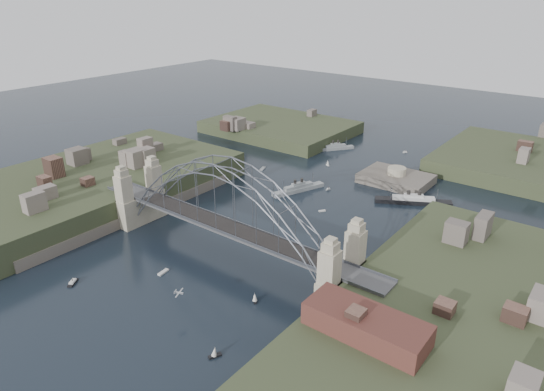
{
  "coord_description": "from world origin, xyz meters",
  "views": [
    {
      "loc": [
        70.33,
        -72.77,
        59.83
      ],
      "look_at": [
        0.0,
        18.0,
        10.0
      ],
      "focal_mm": 31.66,
      "sensor_mm": 36.0,
      "label": 1
    }
  ],
  "objects_px": {
    "bridge": "(225,211)",
    "naval_cruiser_near": "(298,189)",
    "wharf_shed": "(366,324)",
    "ocean_liner": "(413,201)",
    "fort_island": "(395,184)",
    "naval_cruiser_far": "(335,148)"
  },
  "relations": [
    {
      "from": "naval_cruiser_near",
      "to": "ocean_liner",
      "type": "bearing_deg",
      "value": 22.33
    },
    {
      "from": "naval_cruiser_far",
      "to": "ocean_liner",
      "type": "relative_size",
      "value": 0.64
    },
    {
      "from": "naval_cruiser_near",
      "to": "bridge",
      "type": "bearing_deg",
      "value": -77.78
    },
    {
      "from": "bridge",
      "to": "naval_cruiser_near",
      "type": "distance_m",
      "value": 46.51
    },
    {
      "from": "bridge",
      "to": "fort_island",
      "type": "height_order",
      "value": "bridge"
    },
    {
      "from": "naval_cruiser_near",
      "to": "wharf_shed",
      "type": "bearing_deg",
      "value": -47.32
    },
    {
      "from": "fort_island",
      "to": "naval_cruiser_far",
      "type": "xyz_separation_m",
      "value": [
        -34.4,
        18.46,
        1.15
      ]
    },
    {
      "from": "naval_cruiser_near",
      "to": "ocean_liner",
      "type": "distance_m",
      "value": 35.45
    },
    {
      "from": "ocean_liner",
      "to": "fort_island",
      "type": "bearing_deg",
      "value": 132.05
    },
    {
      "from": "bridge",
      "to": "naval_cruiser_far",
      "type": "distance_m",
      "value": 91.98
    },
    {
      "from": "naval_cruiser_far",
      "to": "fort_island",
      "type": "bearing_deg",
      "value": -28.23
    },
    {
      "from": "bridge",
      "to": "naval_cruiser_near",
      "type": "height_order",
      "value": "bridge"
    },
    {
      "from": "bridge",
      "to": "wharf_shed",
      "type": "bearing_deg",
      "value": -17.65
    },
    {
      "from": "naval_cruiser_near",
      "to": "naval_cruiser_far",
      "type": "xyz_separation_m",
      "value": [
        -12.86,
        44.4,
        -0.06
      ]
    },
    {
      "from": "fort_island",
      "to": "naval_cruiser_far",
      "type": "bearing_deg",
      "value": 151.77
    },
    {
      "from": "bridge",
      "to": "ocean_liner",
      "type": "xyz_separation_m",
      "value": [
        23.25,
        57.53,
        -11.47
      ]
    },
    {
      "from": "naval_cruiser_near",
      "to": "ocean_liner",
      "type": "relative_size",
      "value": 0.87
    },
    {
      "from": "wharf_shed",
      "to": "ocean_liner",
      "type": "xyz_separation_m",
      "value": [
        -20.75,
        71.53,
        -9.14
      ]
    },
    {
      "from": "bridge",
      "to": "wharf_shed",
      "type": "distance_m",
      "value": 46.23
    },
    {
      "from": "wharf_shed",
      "to": "naval_cruiser_near",
      "type": "xyz_separation_m",
      "value": [
        -53.54,
        58.06,
        -9.13
      ]
    },
    {
      "from": "bridge",
      "to": "fort_island",
      "type": "xyz_separation_m",
      "value": [
        12.0,
        70.0,
        -12.66
      ]
    },
    {
      "from": "naval_cruiser_near",
      "to": "fort_island",
      "type": "bearing_deg",
      "value": 50.3
    }
  ]
}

